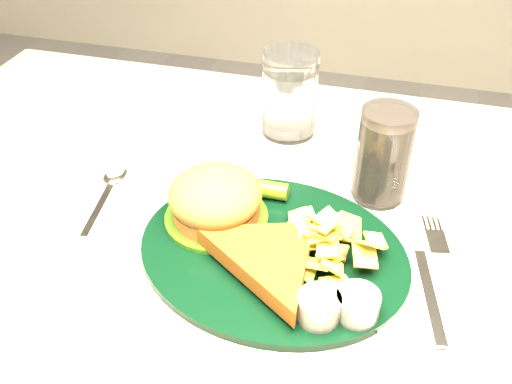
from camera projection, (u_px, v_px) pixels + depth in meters
dinner_plate at (273, 232)px, 0.66m from camera, size 0.37×0.32×0.07m
water_glass at (290, 94)px, 0.87m from camera, size 0.11×0.11×0.13m
cola_glass at (383, 155)px, 0.74m from camera, size 0.08×0.08×0.13m
fork_napkin at (430, 288)px, 0.63m from camera, size 0.17×0.20×0.01m
spoon at (98, 208)px, 0.75m from camera, size 0.06×0.15×0.01m
ramekin at (113, 160)px, 0.82m from camera, size 0.05×0.05×0.03m
wrapped_straw at (293, 148)px, 0.86m from camera, size 0.22×0.12×0.01m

